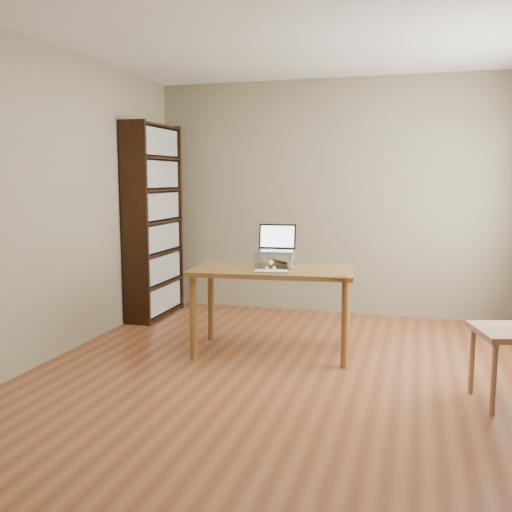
{
  "coord_description": "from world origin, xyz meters",
  "views": [
    {
      "loc": [
        0.94,
        -4.12,
        1.52
      ],
      "look_at": [
        -0.39,
        0.55,
        0.85
      ],
      "focal_mm": 40.0,
      "sensor_mm": 36.0,
      "label": 1
    }
  ],
  "objects_px": {
    "bookshelf": "(154,221)",
    "laptop": "(277,245)",
    "keyboard": "(271,272)",
    "cat": "(272,259)",
    "desk": "(273,280)"
  },
  "relations": [
    {
      "from": "laptop",
      "to": "cat",
      "type": "height_order",
      "value": "laptop"
    },
    {
      "from": "cat",
      "to": "bookshelf",
      "type": "bearing_deg",
      "value": 136.32
    },
    {
      "from": "desk",
      "to": "cat",
      "type": "distance_m",
      "value": 0.2
    },
    {
      "from": "bookshelf",
      "to": "keyboard",
      "type": "bearing_deg",
      "value": -36.28
    },
    {
      "from": "keyboard",
      "to": "cat",
      "type": "bearing_deg",
      "value": 93.13
    },
    {
      "from": "desk",
      "to": "cat",
      "type": "height_order",
      "value": "cat"
    },
    {
      "from": "cat",
      "to": "keyboard",
      "type": "bearing_deg",
      "value": -91.62
    },
    {
      "from": "keyboard",
      "to": "cat",
      "type": "xyz_separation_m",
      "value": [
        -0.08,
        0.33,
        0.05
      ]
    },
    {
      "from": "desk",
      "to": "laptop",
      "type": "bearing_deg",
      "value": 84.84
    },
    {
      "from": "bookshelf",
      "to": "desk",
      "type": "height_order",
      "value": "bookshelf"
    },
    {
      "from": "bookshelf",
      "to": "laptop",
      "type": "height_order",
      "value": "bookshelf"
    },
    {
      "from": "keyboard",
      "to": "cat",
      "type": "relative_size",
      "value": 0.64
    },
    {
      "from": "bookshelf",
      "to": "laptop",
      "type": "distance_m",
      "value": 1.8
    },
    {
      "from": "desk",
      "to": "cat",
      "type": "relative_size",
      "value": 3.03
    },
    {
      "from": "laptop",
      "to": "cat",
      "type": "distance_m",
      "value": 0.14
    }
  ]
}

